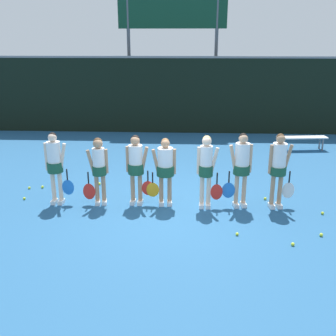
{
  "coord_description": "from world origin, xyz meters",
  "views": [
    {
      "loc": [
        0.45,
        -8.53,
        3.76
      ],
      "look_at": [
        0.01,
        0.05,
        0.92
      ],
      "focal_mm": 42.0,
      "sensor_mm": 36.0,
      "label": 1
    }
  ],
  "objects_px": {
    "player_3": "(165,166)",
    "tennis_ball_4": "(29,188)",
    "player_4": "(206,166)",
    "player_6": "(279,165)",
    "tennis_ball_1": "(99,184)",
    "bench_courtside": "(302,139)",
    "tennis_ball_9": "(323,213)",
    "scoreboard": "(172,17)",
    "tennis_ball_8": "(42,187)",
    "tennis_ball_10": "(282,178)",
    "tennis_ball_5": "(265,199)",
    "tennis_ball_0": "(321,235)",
    "player_2": "(136,164)",
    "tennis_ball_7": "(293,244)",
    "tennis_ball_3": "(272,183)",
    "player_1": "(99,166)",
    "tennis_ball_6": "(201,188)",
    "tennis_ball_11": "(24,198)",
    "tennis_ball_2": "(237,234)",
    "player_0": "(55,163)",
    "player_5": "(241,164)"
  },
  "relations": [
    {
      "from": "player_3",
      "to": "tennis_ball_4",
      "type": "bearing_deg",
      "value": 162.23
    },
    {
      "from": "player_4",
      "to": "player_6",
      "type": "height_order",
      "value": "player_6"
    },
    {
      "from": "tennis_ball_1",
      "to": "tennis_ball_4",
      "type": "distance_m",
      "value": 1.82
    },
    {
      "from": "bench_courtside",
      "to": "tennis_ball_9",
      "type": "bearing_deg",
      "value": -106.27
    },
    {
      "from": "scoreboard",
      "to": "tennis_ball_8",
      "type": "distance_m",
      "value": 9.51
    },
    {
      "from": "tennis_ball_10",
      "to": "tennis_ball_5",
      "type": "bearing_deg",
      "value": -115.94
    },
    {
      "from": "tennis_ball_0",
      "to": "player_2",
      "type": "bearing_deg",
      "value": 159.46
    },
    {
      "from": "tennis_ball_7",
      "to": "tennis_ball_8",
      "type": "height_order",
      "value": "tennis_ball_8"
    },
    {
      "from": "player_3",
      "to": "tennis_ball_3",
      "type": "relative_size",
      "value": 24.53
    },
    {
      "from": "player_1",
      "to": "player_4",
      "type": "xyz_separation_m",
      "value": [
        2.49,
        -0.07,
        0.05
      ]
    },
    {
      "from": "player_1",
      "to": "tennis_ball_8",
      "type": "bearing_deg",
      "value": 142.13
    },
    {
      "from": "tennis_ball_6",
      "to": "tennis_ball_11",
      "type": "bearing_deg",
      "value": -168.15
    },
    {
      "from": "player_6",
      "to": "tennis_ball_11",
      "type": "distance_m",
      "value": 6.14
    },
    {
      "from": "tennis_ball_1",
      "to": "tennis_ball_7",
      "type": "distance_m",
      "value": 5.36
    },
    {
      "from": "player_1",
      "to": "player_4",
      "type": "bearing_deg",
      "value": -11.61
    },
    {
      "from": "player_1",
      "to": "tennis_ball_8",
      "type": "xyz_separation_m",
      "value": [
        -1.76,
        0.93,
        -0.91
      ]
    },
    {
      "from": "tennis_ball_1",
      "to": "tennis_ball_9",
      "type": "height_order",
      "value": "tennis_ball_1"
    },
    {
      "from": "tennis_ball_3",
      "to": "tennis_ball_11",
      "type": "bearing_deg",
      "value": -167.22
    },
    {
      "from": "scoreboard",
      "to": "tennis_ball_2",
      "type": "bearing_deg",
      "value": -80.31
    },
    {
      "from": "scoreboard",
      "to": "tennis_ball_11",
      "type": "relative_size",
      "value": 88.08
    },
    {
      "from": "tennis_ball_4",
      "to": "tennis_ball_8",
      "type": "distance_m",
      "value": 0.33
    },
    {
      "from": "player_2",
      "to": "tennis_ball_6",
      "type": "distance_m",
      "value": 2.09
    },
    {
      "from": "player_0",
      "to": "tennis_ball_2",
      "type": "relative_size",
      "value": 27.01
    },
    {
      "from": "tennis_ball_8",
      "to": "tennis_ball_2",
      "type": "bearing_deg",
      "value": -26.26
    },
    {
      "from": "bench_courtside",
      "to": "tennis_ball_11",
      "type": "xyz_separation_m",
      "value": [
        -8.01,
        -4.96,
        -0.37
      ]
    },
    {
      "from": "tennis_ball_3",
      "to": "tennis_ball_6",
      "type": "xyz_separation_m",
      "value": [
        -1.94,
        -0.52,
        -0.0
      ]
    },
    {
      "from": "player_4",
      "to": "tennis_ball_3",
      "type": "distance_m",
      "value": 2.68
    },
    {
      "from": "tennis_ball_5",
      "to": "tennis_ball_7",
      "type": "relative_size",
      "value": 1.0
    },
    {
      "from": "tennis_ball_7",
      "to": "tennis_ball_10",
      "type": "relative_size",
      "value": 0.99
    },
    {
      "from": "player_3",
      "to": "tennis_ball_5",
      "type": "xyz_separation_m",
      "value": [
        2.43,
        0.39,
        -0.92
      ]
    },
    {
      "from": "tennis_ball_0",
      "to": "tennis_ball_9",
      "type": "xyz_separation_m",
      "value": [
        0.36,
        1.05,
        -0.0
      ]
    },
    {
      "from": "player_0",
      "to": "tennis_ball_5",
      "type": "distance_m",
      "value": 5.11
    },
    {
      "from": "tennis_ball_10",
      "to": "tennis_ball_11",
      "type": "xyz_separation_m",
      "value": [
        -6.65,
        -1.83,
        -0.0
      ]
    },
    {
      "from": "player_6",
      "to": "tennis_ball_1",
      "type": "height_order",
      "value": "player_6"
    },
    {
      "from": "tennis_ball_11",
      "to": "tennis_ball_5",
      "type": "bearing_deg",
      "value": 2.82
    },
    {
      "from": "tennis_ball_2",
      "to": "tennis_ball_11",
      "type": "height_order",
      "value": "tennis_ball_11"
    },
    {
      "from": "player_6",
      "to": "tennis_ball_10",
      "type": "height_order",
      "value": "player_6"
    },
    {
      "from": "player_1",
      "to": "tennis_ball_8",
      "type": "distance_m",
      "value": 2.19
    },
    {
      "from": "bench_courtside",
      "to": "tennis_ball_8",
      "type": "bearing_deg",
      "value": -158.22
    },
    {
      "from": "player_3",
      "to": "tennis_ball_7",
      "type": "xyz_separation_m",
      "value": [
        2.55,
        -1.85,
        -0.92
      ]
    },
    {
      "from": "bench_courtside",
      "to": "tennis_ball_1",
      "type": "bearing_deg",
      "value": -155.1
    },
    {
      "from": "tennis_ball_5",
      "to": "player_5",
      "type": "bearing_deg",
      "value": -149.23
    },
    {
      "from": "tennis_ball_3",
      "to": "scoreboard",
      "type": "bearing_deg",
      "value": 113.09
    },
    {
      "from": "tennis_ball_11",
      "to": "tennis_ball_3",
      "type": "bearing_deg",
      "value": 12.78
    },
    {
      "from": "player_3",
      "to": "tennis_ball_11",
      "type": "relative_size",
      "value": 24.5
    },
    {
      "from": "player_2",
      "to": "tennis_ball_0",
      "type": "height_order",
      "value": "player_2"
    },
    {
      "from": "player_6",
      "to": "player_0",
      "type": "bearing_deg",
      "value": 172.91
    },
    {
      "from": "tennis_ball_0",
      "to": "tennis_ball_11",
      "type": "distance_m",
      "value": 6.86
    },
    {
      "from": "tennis_ball_4",
      "to": "tennis_ball_7",
      "type": "bearing_deg",
      "value": -23.36
    },
    {
      "from": "bench_courtside",
      "to": "player_2",
      "type": "distance_m",
      "value": 7.28
    }
  ]
}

